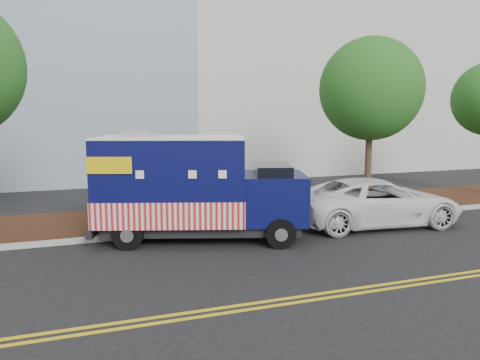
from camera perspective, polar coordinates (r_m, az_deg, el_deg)
name	(u,v)px	position (r m, az deg, el deg)	size (l,w,h in m)	color
ground	(236,242)	(14.05, -0.51, -7.53)	(120.00, 120.00, 0.00)	black
curb	(222,228)	(15.32, -2.23, -5.92)	(120.00, 0.18, 0.15)	#9E9E99
mulch_strip	(205,215)	(17.28, -4.31, -4.32)	(120.00, 4.00, 0.15)	black
centerline_near	(305,296)	(10.16, 7.94, -13.81)	(120.00, 0.10, 0.01)	gold
centerline_far	(311,300)	(9.96, 8.63, -14.30)	(120.00, 0.10, 0.01)	gold
tree_c	(371,89)	(19.43, 15.68, 10.61)	(4.05, 4.05, 6.77)	#38281C
sign_post	(145,198)	(14.73, -11.47, -2.17)	(0.06, 0.06, 2.40)	#473828
food_truck	(190,190)	(14.08, -6.07, -1.25)	(6.69, 4.09, 3.33)	black
white_car	(377,202)	(16.62, 16.33, -2.57)	(2.66, 5.78, 1.61)	white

